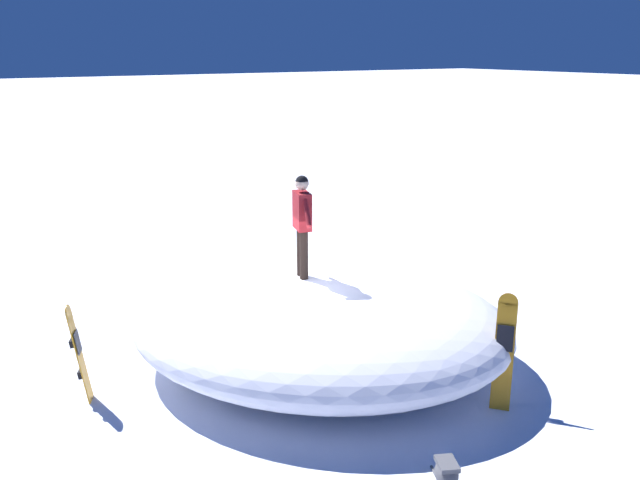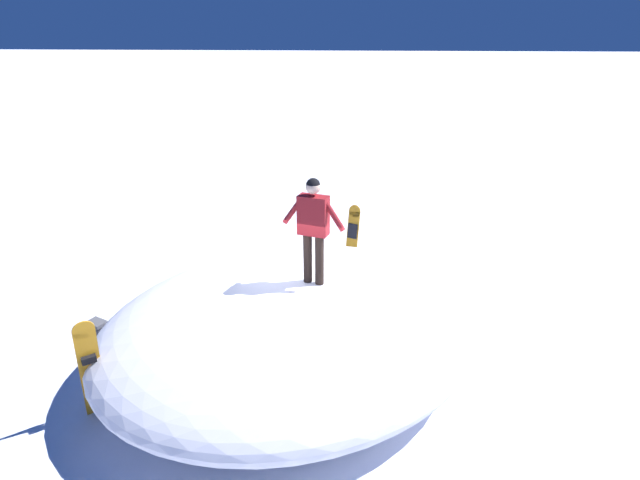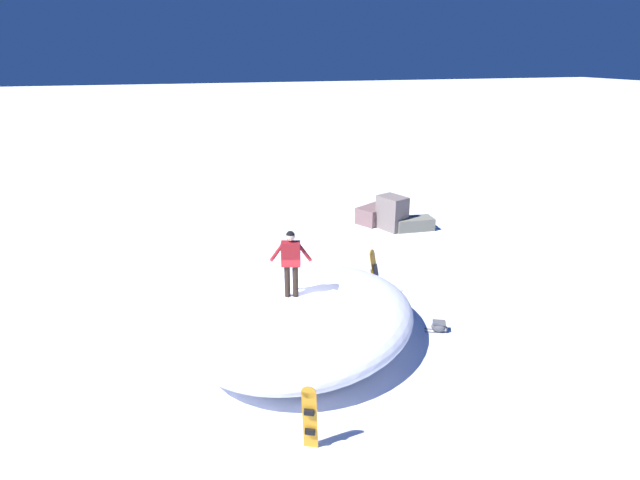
{
  "view_description": "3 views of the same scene",
  "coord_description": "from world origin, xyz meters",
  "px_view_note": "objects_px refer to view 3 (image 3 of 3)",
  "views": [
    {
      "loc": [
        -5.29,
        -8.94,
        5.19
      ],
      "look_at": [
        0.29,
        -0.28,
        2.3
      ],
      "focal_mm": 38.74,
      "sensor_mm": 36.0,
      "label": 1
    },
    {
      "loc": [
        7.67,
        1.1,
        5.26
      ],
      "look_at": [
        0.52,
        0.52,
        2.27
      ],
      "focal_mm": 28.87,
      "sensor_mm": 36.0,
      "label": 2
    },
    {
      "loc": [
        -10.5,
        2.96,
        7.17
      ],
      "look_at": [
        0.9,
        -0.48,
        2.7
      ],
      "focal_mm": 28.17,
      "sensor_mm": 36.0,
      "label": 3
    }
  ],
  "objects_px": {
    "snowboarder_standing": "(291,258)",
    "backpack_near": "(439,326)",
    "snowboard_primary_upright": "(310,417)",
    "snowboard_secondary_upright": "(375,276)"
  },
  "relations": [
    {
      "from": "snowboarder_standing",
      "to": "backpack_near",
      "type": "relative_size",
      "value": 2.7
    },
    {
      "from": "snowboarder_standing",
      "to": "snowboard_primary_upright",
      "type": "relative_size",
      "value": 1.1
    },
    {
      "from": "snowboard_secondary_upright",
      "to": "backpack_near",
      "type": "distance_m",
      "value": 2.43
    },
    {
      "from": "snowboard_secondary_upright",
      "to": "backpack_near",
      "type": "bearing_deg",
      "value": -153.02
    },
    {
      "from": "snowboard_primary_upright",
      "to": "snowboard_secondary_upright",
      "type": "relative_size",
      "value": 0.91
    },
    {
      "from": "snowboarder_standing",
      "to": "snowboard_primary_upright",
      "type": "xyz_separation_m",
      "value": [
        -3.59,
        0.55,
        -1.71
      ]
    },
    {
      "from": "snowboarder_standing",
      "to": "snowboard_secondary_upright",
      "type": "bearing_deg",
      "value": -60.48
    },
    {
      "from": "snowboarder_standing",
      "to": "snowboard_primary_upright",
      "type": "distance_m",
      "value": 4.02
    },
    {
      "from": "snowboard_secondary_upright",
      "to": "backpack_near",
      "type": "height_order",
      "value": "snowboard_secondary_upright"
    },
    {
      "from": "snowboarder_standing",
      "to": "backpack_near",
      "type": "xyz_separation_m",
      "value": [
        -0.39,
        -4.01,
        -2.35
      ]
    }
  ]
}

